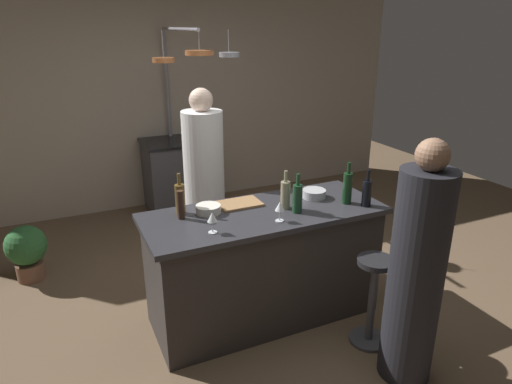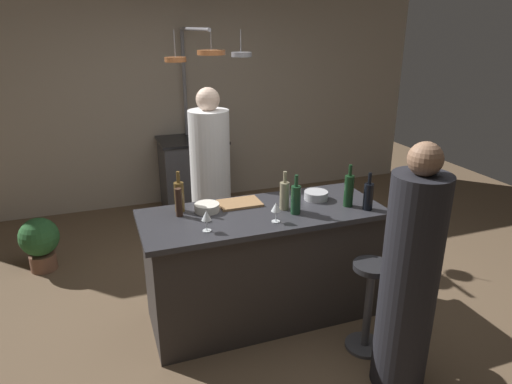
# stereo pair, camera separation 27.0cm
# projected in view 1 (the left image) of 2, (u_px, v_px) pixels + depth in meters

# --- Properties ---
(ground_plane) EXTENTS (9.00, 9.00, 0.00)m
(ground_plane) POSITION_uv_depth(u_px,v_px,m) (264.00, 314.00, 3.66)
(ground_plane) COLOR brown
(back_wall) EXTENTS (6.40, 0.16, 2.60)m
(back_wall) POSITION_uv_depth(u_px,v_px,m) (165.00, 101.00, 5.64)
(back_wall) COLOR #BCAD99
(back_wall) RESTS_ON ground_plane
(kitchen_island) EXTENTS (1.80, 0.72, 0.90)m
(kitchen_island) POSITION_uv_depth(u_px,v_px,m) (264.00, 264.00, 3.50)
(kitchen_island) COLOR #332D2B
(kitchen_island) RESTS_ON ground_plane
(stove_range) EXTENTS (0.80, 0.64, 0.89)m
(stove_range) POSITION_uv_depth(u_px,v_px,m) (178.00, 175.00, 5.59)
(stove_range) COLOR #47474C
(stove_range) RESTS_ON ground_plane
(chef) EXTENTS (0.36, 0.36, 1.70)m
(chef) POSITION_uv_depth(u_px,v_px,m) (205.00, 190.00, 4.10)
(chef) COLOR white
(chef) RESTS_ON ground_plane
(bar_stool_right) EXTENTS (0.28, 0.28, 0.68)m
(bar_stool_right) POSITION_uv_depth(u_px,v_px,m) (372.00, 297.00, 3.22)
(bar_stool_right) COLOR #4C4C51
(bar_stool_right) RESTS_ON ground_plane
(guest_right) EXTENTS (0.34, 0.34, 1.61)m
(guest_right) POSITION_uv_depth(u_px,v_px,m) (416.00, 275.00, 2.80)
(guest_right) COLOR black
(guest_right) RESTS_ON ground_plane
(overhead_pot_rack) EXTENTS (0.85, 1.32, 2.17)m
(overhead_pot_rack) POSITION_uv_depth(u_px,v_px,m) (185.00, 76.00, 4.77)
(overhead_pot_rack) COLOR gray
(overhead_pot_rack) RESTS_ON ground_plane
(potted_plant) EXTENTS (0.36, 0.36, 0.52)m
(potted_plant) POSITION_uv_depth(u_px,v_px,m) (27.00, 249.00, 4.07)
(potted_plant) COLOR brown
(potted_plant) RESTS_ON ground_plane
(cutting_board) EXTENTS (0.32, 0.22, 0.02)m
(cutting_board) POSITION_uv_depth(u_px,v_px,m) (240.00, 204.00, 3.46)
(cutting_board) COLOR #997047
(cutting_board) RESTS_ON kitchen_island
(pepper_mill) EXTENTS (0.05, 0.05, 0.21)m
(pepper_mill) POSITION_uv_depth(u_px,v_px,m) (181.00, 205.00, 3.18)
(pepper_mill) COLOR #382319
(pepper_mill) RESTS_ON kitchen_island
(wine_bottle_green) EXTENTS (0.07, 0.07, 0.30)m
(wine_bottle_green) POSITION_uv_depth(u_px,v_px,m) (297.00, 198.00, 3.29)
(wine_bottle_green) COLOR #193D23
(wine_bottle_green) RESTS_ON kitchen_island
(wine_bottle_dark) EXTENTS (0.07, 0.07, 0.29)m
(wine_bottle_dark) POSITION_uv_depth(u_px,v_px,m) (367.00, 193.00, 3.41)
(wine_bottle_dark) COLOR black
(wine_bottle_dark) RESTS_ON kitchen_island
(wine_bottle_white) EXTENTS (0.07, 0.07, 0.29)m
(wine_bottle_white) POSITION_uv_depth(u_px,v_px,m) (285.00, 194.00, 3.36)
(wine_bottle_white) COLOR gray
(wine_bottle_white) RESTS_ON kitchen_island
(wine_bottle_amber) EXTENTS (0.07, 0.07, 0.31)m
(wine_bottle_amber) POSITION_uv_depth(u_px,v_px,m) (180.00, 198.00, 3.26)
(wine_bottle_amber) COLOR brown
(wine_bottle_amber) RESTS_ON kitchen_island
(wine_bottle_red) EXTENTS (0.07, 0.07, 0.33)m
(wine_bottle_red) POSITION_uv_depth(u_px,v_px,m) (347.00, 188.00, 3.46)
(wine_bottle_red) COLOR #143319
(wine_bottle_red) RESTS_ON kitchen_island
(wine_glass_near_left_guest) EXTENTS (0.07, 0.07, 0.15)m
(wine_glass_near_left_guest) POSITION_uv_depth(u_px,v_px,m) (280.00, 207.00, 3.14)
(wine_glass_near_left_guest) COLOR silver
(wine_glass_near_left_guest) RESTS_ON kitchen_island
(wine_glass_near_right_guest) EXTENTS (0.07, 0.07, 0.15)m
(wine_glass_near_right_guest) POSITION_uv_depth(u_px,v_px,m) (212.00, 218.00, 2.96)
(wine_glass_near_right_guest) COLOR silver
(wine_glass_near_right_guest) RESTS_ON kitchen_island
(mixing_bowl_ceramic) EXTENTS (0.18, 0.18, 0.06)m
(mixing_bowl_ceramic) POSITION_uv_depth(u_px,v_px,m) (208.00, 209.00, 3.31)
(mixing_bowl_ceramic) COLOR silver
(mixing_bowl_ceramic) RESTS_ON kitchen_island
(mixing_bowl_steel) EXTENTS (0.19, 0.19, 0.07)m
(mixing_bowl_steel) POSITION_uv_depth(u_px,v_px,m) (314.00, 194.00, 3.60)
(mixing_bowl_steel) COLOR #B7B7BC
(mixing_bowl_steel) RESTS_ON kitchen_island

